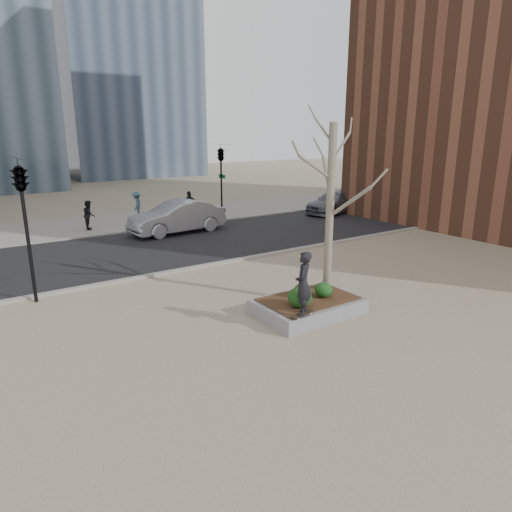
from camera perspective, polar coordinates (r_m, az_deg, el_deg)
ground at (r=13.14m, az=3.12°, el=-8.15°), size 120.00×120.00×0.00m
street at (r=21.54m, az=-13.16°, el=0.90°), size 60.00×8.00×0.02m
far_sidewalk at (r=28.05m, az=-18.39°, el=3.83°), size 60.00×6.00×0.02m
planter at (r=13.64m, az=6.50°, el=-6.30°), size 3.00×2.00×0.45m
planter_mulch at (r=13.55m, az=6.54°, el=-5.34°), size 2.70×1.70×0.04m
sycamore_tree at (r=13.66m, az=9.37°, el=9.08°), size 2.80×2.80×6.60m
shrub_left at (r=12.76m, az=5.50°, el=-5.15°), size 0.68×0.68×0.58m
shrub_middle at (r=13.55m, az=5.81°, el=-4.28°), size 0.50×0.50×0.42m
shrub_right at (r=13.64m, az=8.46°, el=-4.20°), size 0.52×0.52×0.44m
skateboard at (r=12.35m, az=5.81°, el=-7.34°), size 0.80×0.34×0.08m
skateboarder at (r=12.03m, az=5.93°, el=-3.42°), size 0.73×0.73×1.71m
car_silver at (r=24.46m, az=-9.81°, el=4.82°), size 5.19×2.11×1.68m
car_third at (r=30.62m, az=9.78°, el=6.63°), size 5.10×3.05×1.38m
pedestrian_a at (r=26.61m, az=-20.13°, el=4.85°), size 0.78×0.90×1.58m
pedestrian_b at (r=29.22m, az=-14.66°, el=6.21°), size 1.05×1.22×1.64m
pedestrian_c at (r=28.06m, az=-8.29°, el=6.28°), size 1.04×0.48×1.73m
traffic_light_near at (r=15.56m, az=-26.70°, el=2.64°), size 0.60×2.48×4.50m
traffic_light_far at (r=28.00m, az=-4.36°, el=9.18°), size 0.60×2.48×4.50m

